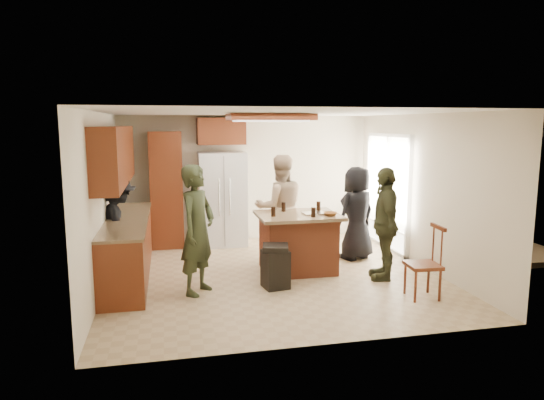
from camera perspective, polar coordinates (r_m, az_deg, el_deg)
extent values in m
plane|color=tan|center=(7.68, 0.15, -8.77)|extent=(5.00, 5.00, 0.00)
plane|color=white|center=(7.32, 0.16, 10.23)|extent=(5.00, 5.00, 0.00)
plane|color=beige|center=(9.83, -2.97, 2.58)|extent=(5.00, 0.00, 5.00)
plane|color=beige|center=(5.02, 6.29, -3.58)|extent=(5.00, 0.00, 5.00)
plane|color=beige|center=(7.29, -19.43, -0.13)|extent=(0.00, 5.00, 5.00)
plane|color=beige|center=(8.29, 17.28, 1.01)|extent=(0.00, 5.00, 5.00)
cube|color=white|center=(9.36, 13.53, 0.79)|extent=(0.02, 1.60, 2.10)
cube|color=white|center=(9.35, 13.42, 0.79)|extent=(0.08, 1.72, 2.10)
cube|color=maroon|center=(7.51, -0.17, 9.74)|extent=(1.30, 0.70, 0.10)
cube|color=white|center=(7.51, -0.17, 9.28)|extent=(1.10, 0.50, 0.02)
cube|color=olive|center=(10.31, 20.97, -5.05)|extent=(3.00, 3.00, 0.10)
cube|color=#593319|center=(11.00, 22.63, 1.27)|extent=(1.40, 1.60, 2.00)
imported|color=#2E3720|center=(6.74, -8.75, -3.48)|extent=(0.76, 0.81, 1.79)
imported|color=tan|center=(8.35, 0.95, -0.88)|extent=(0.89, 0.56, 1.82)
imported|color=black|center=(8.51, 9.92, -1.54)|extent=(0.93, 0.79, 1.62)
imported|color=#393B22|center=(7.49, 13.12, -2.71)|extent=(0.75, 1.10, 1.70)
imported|color=black|center=(7.82, -17.63, -2.93)|extent=(0.76, 1.11, 1.57)
cube|color=maroon|center=(7.80, -16.57, -5.49)|extent=(0.60, 3.00, 0.88)
cube|color=#846B4C|center=(7.71, -16.72, -2.18)|extent=(0.64, 3.00, 0.04)
cube|color=maroon|center=(7.60, -17.99, 5.03)|extent=(0.35, 3.00, 0.85)
cube|color=maroon|center=(9.43, -12.31, 1.20)|extent=(0.60, 0.60, 2.20)
cube|color=maroon|center=(9.40, -6.06, 8.06)|extent=(0.90, 0.60, 0.50)
cube|color=white|center=(9.43, -5.88, 0.13)|extent=(0.90, 0.72, 1.80)
cube|color=gray|center=(9.07, -5.62, -0.21)|extent=(0.01, 0.01, 1.71)
cylinder|color=silver|center=(9.02, -6.25, 0.31)|extent=(0.02, 0.02, 0.70)
cylinder|color=silver|center=(9.05, -4.99, 0.35)|extent=(0.02, 0.02, 0.70)
cube|color=#A04729|center=(7.77, 3.05, -5.20)|extent=(1.10, 0.85, 0.88)
cube|color=olive|center=(7.67, 3.08, -1.82)|extent=(1.28, 1.03, 0.05)
cube|color=silver|center=(7.68, 4.98, -1.56)|extent=(0.37, 0.28, 0.02)
imported|color=brown|center=(7.55, 6.88, -1.64)|extent=(0.25, 0.25, 0.05)
cylinder|color=black|center=(7.43, 0.15, -1.37)|extent=(0.07, 0.07, 0.15)
cylinder|color=black|center=(7.85, 1.38, -0.82)|extent=(0.07, 0.07, 0.15)
cylinder|color=black|center=(7.99, 5.49, -0.69)|extent=(0.07, 0.07, 0.15)
cylinder|color=black|center=(7.41, 4.89, -1.43)|extent=(0.07, 0.07, 0.15)
cube|color=black|center=(7.02, 0.41, -8.13)|extent=(0.39, 0.39, 0.55)
cube|color=black|center=(6.93, 0.41, -5.64)|extent=(0.43, 0.43, 0.08)
cube|color=maroon|center=(6.89, 17.33, -7.35)|extent=(0.45, 0.45, 0.05)
cylinder|color=maroon|center=(6.74, 16.52, -9.72)|extent=(0.04, 0.04, 0.44)
cylinder|color=maroon|center=(6.88, 19.15, -9.46)|extent=(0.04, 0.04, 0.44)
cylinder|color=maroon|center=(7.04, 15.39, -8.88)|extent=(0.04, 0.04, 0.44)
cylinder|color=maroon|center=(7.17, 17.92, -8.65)|extent=(0.04, 0.04, 0.44)
cube|color=maroon|center=(6.85, 18.98, -3.04)|extent=(0.07, 0.40, 0.05)
cylinder|color=maroon|center=(6.80, 19.32, -5.31)|extent=(0.03, 0.03, 0.50)
cylinder|color=maroon|center=(7.01, 18.44, -4.85)|extent=(0.03, 0.03, 0.50)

